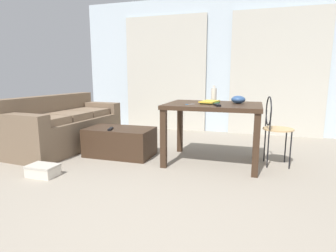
{
  "coord_description": "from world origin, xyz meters",
  "views": [
    {
      "loc": [
        0.7,
        -1.91,
        1.1
      ],
      "look_at": [
        -0.42,
        1.65,
        0.42
      ],
      "focal_mm": 29.57,
      "sensor_mm": 36.0,
      "label": 1
    }
  ],
  "objects_px": {
    "craft_table": "(213,112)",
    "scissors": "(189,104)",
    "tv_remote_primary": "(110,129)",
    "shoebox": "(43,170)",
    "couch": "(64,127)",
    "bowl": "(238,100)",
    "tv_remote_on_table": "(217,105)",
    "wire_chair": "(274,123)",
    "book_stack": "(210,102)",
    "bottle_near": "(214,95)",
    "coffee_table": "(120,142)"
  },
  "relations": [
    {
      "from": "bowl",
      "to": "shoebox",
      "type": "distance_m",
      "value": 2.44
    },
    {
      "from": "wire_chair",
      "to": "tv_remote_on_table",
      "type": "relative_size",
      "value": 5.19
    },
    {
      "from": "shoebox",
      "to": "tv_remote_primary",
      "type": "bearing_deg",
      "value": 65.92
    },
    {
      "from": "bowl",
      "to": "shoebox",
      "type": "xyz_separation_m",
      "value": [
        -2.0,
        -1.18,
        -0.74
      ]
    },
    {
      "from": "craft_table",
      "to": "tv_remote_on_table",
      "type": "bearing_deg",
      "value": -72.77
    },
    {
      "from": "couch",
      "to": "coffee_table",
      "type": "bearing_deg",
      "value": -7.89
    },
    {
      "from": "craft_table",
      "to": "scissors",
      "type": "relative_size",
      "value": 10.34
    },
    {
      "from": "bottle_near",
      "to": "tv_remote_on_table",
      "type": "xyz_separation_m",
      "value": [
        0.12,
        -0.52,
        -0.08
      ]
    },
    {
      "from": "wire_chair",
      "to": "tv_remote_primary",
      "type": "bearing_deg",
      "value": -170.78
    },
    {
      "from": "book_stack",
      "to": "scissors",
      "type": "xyz_separation_m",
      "value": [
        -0.22,
        -0.21,
        -0.01
      ]
    },
    {
      "from": "craft_table",
      "to": "wire_chair",
      "type": "xyz_separation_m",
      "value": [
        0.72,
        0.12,
        -0.11
      ]
    },
    {
      "from": "tv_remote_on_table",
      "to": "tv_remote_primary",
      "type": "bearing_deg",
      "value": 156.73
    },
    {
      "from": "coffee_table",
      "to": "tv_remote_primary",
      "type": "xyz_separation_m",
      "value": [
        -0.06,
        -0.14,
        0.21
      ]
    },
    {
      "from": "bowl",
      "to": "coffee_table",
      "type": "bearing_deg",
      "value": -173.0
    },
    {
      "from": "bottle_near",
      "to": "tv_remote_primary",
      "type": "xyz_separation_m",
      "value": [
        -1.29,
        -0.47,
        -0.45
      ]
    },
    {
      "from": "coffee_table",
      "to": "tv_remote_on_table",
      "type": "distance_m",
      "value": 1.48
    },
    {
      "from": "craft_table",
      "to": "tv_remote_on_table",
      "type": "height_order",
      "value": "tv_remote_on_table"
    },
    {
      "from": "tv_remote_on_table",
      "to": "scissors",
      "type": "xyz_separation_m",
      "value": [
        -0.35,
        0.07,
        -0.01
      ]
    },
    {
      "from": "bowl",
      "to": "tv_remote_on_table",
      "type": "relative_size",
      "value": 1.05
    },
    {
      "from": "book_stack",
      "to": "shoebox",
      "type": "distance_m",
      "value": 2.1
    },
    {
      "from": "wire_chair",
      "to": "shoebox",
      "type": "relative_size",
      "value": 2.65
    },
    {
      "from": "couch",
      "to": "book_stack",
      "type": "xyz_separation_m",
      "value": [
        2.23,
        -0.05,
        0.45
      ]
    },
    {
      "from": "tv_remote_on_table",
      "to": "scissors",
      "type": "relative_size",
      "value": 1.47
    },
    {
      "from": "bottle_near",
      "to": "wire_chair",
      "type": "bearing_deg",
      "value": -10.42
    },
    {
      "from": "couch",
      "to": "tv_remote_primary",
      "type": "distance_m",
      "value": 1.0
    },
    {
      "from": "wire_chair",
      "to": "scissors",
      "type": "bearing_deg",
      "value": -162.54
    },
    {
      "from": "wire_chair",
      "to": "bottle_near",
      "type": "relative_size",
      "value": 4.02
    },
    {
      "from": "tv_remote_on_table",
      "to": "scissors",
      "type": "bearing_deg",
      "value": 147.32
    },
    {
      "from": "bottle_near",
      "to": "craft_table",
      "type": "bearing_deg",
      "value": -82.21
    },
    {
      "from": "couch",
      "to": "tv_remote_primary",
      "type": "bearing_deg",
      "value": -16.39
    },
    {
      "from": "tv_remote_on_table",
      "to": "wire_chair",
      "type": "bearing_deg",
      "value": 9.48
    },
    {
      "from": "bottle_near",
      "to": "tv_remote_on_table",
      "type": "distance_m",
      "value": 0.54
    },
    {
      "from": "wire_chair",
      "to": "bottle_near",
      "type": "distance_m",
      "value": 0.83
    },
    {
      "from": "scissors",
      "to": "tv_remote_primary",
      "type": "relative_size",
      "value": 0.67
    },
    {
      "from": "craft_table",
      "to": "tv_remote_primary",
      "type": "height_order",
      "value": "craft_table"
    },
    {
      "from": "tv_remote_primary",
      "to": "couch",
      "type": "bearing_deg",
      "value": 147.67
    },
    {
      "from": "couch",
      "to": "bottle_near",
      "type": "xyz_separation_m",
      "value": [
        2.25,
        0.19,
        0.53
      ]
    },
    {
      "from": "craft_table",
      "to": "book_stack",
      "type": "distance_m",
      "value": 0.14
    },
    {
      "from": "scissors",
      "to": "tv_remote_on_table",
      "type": "bearing_deg",
      "value": -11.38
    },
    {
      "from": "tv_remote_on_table",
      "to": "bottle_near",
      "type": "bearing_deg",
      "value": 81.3
    },
    {
      "from": "scissors",
      "to": "tv_remote_primary",
      "type": "height_order",
      "value": "scissors"
    },
    {
      "from": "scissors",
      "to": "book_stack",
      "type": "bearing_deg",
      "value": 43.37
    },
    {
      "from": "craft_table",
      "to": "tv_remote_primary",
      "type": "bearing_deg",
      "value": -170.95
    },
    {
      "from": "tv_remote_primary",
      "to": "coffee_table",
      "type": "bearing_deg",
      "value": 49.61
    },
    {
      "from": "bowl",
      "to": "book_stack",
      "type": "distance_m",
      "value": 0.36
    },
    {
      "from": "couch",
      "to": "bowl",
      "type": "relative_size",
      "value": 10.81
    },
    {
      "from": "craft_table",
      "to": "bowl",
      "type": "relative_size",
      "value": 6.67
    },
    {
      "from": "wire_chair",
      "to": "tv_remote_on_table",
      "type": "bearing_deg",
      "value": -149.22
    },
    {
      "from": "craft_table",
      "to": "shoebox",
      "type": "height_order",
      "value": "craft_table"
    },
    {
      "from": "coffee_table",
      "to": "bowl",
      "type": "xyz_separation_m",
      "value": [
        1.56,
        0.19,
        0.61
      ]
    }
  ]
}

